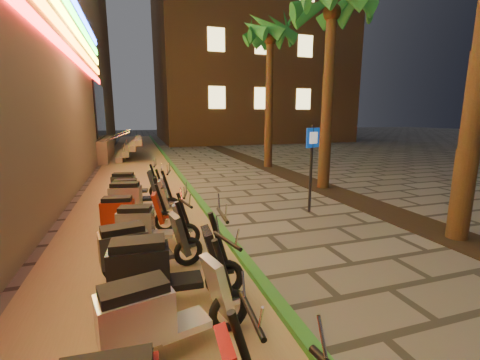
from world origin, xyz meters
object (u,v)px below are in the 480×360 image
object	(u,v)px
scooter_8	(130,213)
scooter_10	(135,192)
scooter_4	(161,313)
scooter_5	(161,268)
scooter_11	(132,185)
pedestrian_sign	(312,157)
scooter_9	(137,198)
scooter_7	(148,225)
scooter_6	(140,247)

from	to	relation	value
scooter_8	scooter_10	distance (m)	1.94
scooter_4	scooter_10	xyz separation A→B (m)	(-0.25, 5.80, -0.04)
scooter_5	scooter_8	bearing A→B (deg)	101.66
scooter_4	scooter_11	world-z (taller)	scooter_4
scooter_10	pedestrian_sign	bearing A→B (deg)	-17.14
pedestrian_sign	scooter_9	world-z (taller)	pedestrian_sign
scooter_9	scooter_11	xyz separation A→B (m)	(-0.14, 1.97, -0.05)
scooter_7	scooter_9	xyz separation A→B (m)	(-0.20, 1.92, 0.05)
scooter_10	scooter_5	bearing A→B (deg)	-82.44
scooter_8	scooter_11	size ratio (longest dim) A/B	1.00
scooter_5	scooter_7	world-z (taller)	scooter_5
scooter_5	scooter_9	world-z (taller)	scooter_5
scooter_9	scooter_10	world-z (taller)	scooter_9
scooter_5	scooter_4	bearing A→B (deg)	-91.23
scooter_6	scooter_7	distance (m)	1.12
scooter_5	scooter_11	world-z (taller)	scooter_5
scooter_9	scooter_5	bearing A→B (deg)	-74.39
scooter_5	scooter_10	bearing A→B (deg)	96.86
scooter_7	scooter_8	xyz separation A→B (m)	(-0.35, 0.89, -0.00)
scooter_6	scooter_8	world-z (taller)	scooter_6
pedestrian_sign	scooter_9	distance (m)	4.47
scooter_4	scooter_5	world-z (taller)	scooter_5
scooter_4	scooter_5	size ratio (longest dim) A/B	0.94
scooter_6	scooter_11	world-z (taller)	scooter_6
scooter_6	scooter_10	bearing A→B (deg)	80.12
pedestrian_sign	scooter_11	bearing A→B (deg)	126.37
scooter_9	scooter_10	size ratio (longest dim) A/B	1.11
scooter_7	pedestrian_sign	bearing A→B (deg)	29.11
scooter_4	scooter_6	xyz separation A→B (m)	(-0.17, 1.86, -0.01)
scooter_6	scooter_9	world-z (taller)	scooter_9
scooter_6	scooter_11	distance (m)	5.00
scooter_4	pedestrian_sign	bearing A→B (deg)	31.58
scooter_6	scooter_10	world-z (taller)	scooter_6
scooter_6	scooter_4	bearing A→B (deg)	-95.56
scooter_9	scooter_11	world-z (taller)	scooter_9
scooter_10	scooter_9	bearing A→B (deg)	-84.09
scooter_8	scooter_11	xyz separation A→B (m)	(0.02, 3.00, 0.00)
scooter_7	scooter_9	bearing A→B (deg)	109.09
scooter_10	scooter_11	bearing A→B (deg)	99.39
scooter_7	scooter_8	bearing A→B (deg)	124.70
scooter_11	scooter_9	bearing A→B (deg)	-76.43
scooter_5	scooter_10	xyz separation A→B (m)	(-0.32, 4.85, -0.07)
pedestrian_sign	scooter_4	xyz separation A→B (m)	(-4.09, -4.14, -0.95)
scooter_8	scooter_9	size ratio (longest dim) A/B	0.90
scooter_11	scooter_7	bearing A→B (deg)	-75.48
scooter_11	pedestrian_sign	bearing A→B (deg)	-21.89
pedestrian_sign	scooter_8	size ratio (longest dim) A/B	1.47
pedestrian_sign	scooter_5	distance (m)	5.21
scooter_4	scooter_11	distance (m)	6.87
pedestrian_sign	scooter_8	bearing A→B (deg)	161.43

